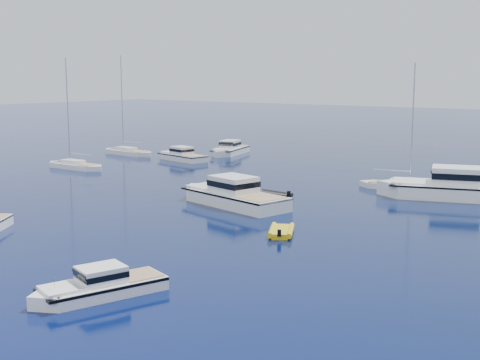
{
  "coord_description": "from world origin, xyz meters",
  "views": [
    {
      "loc": [
        25.34,
        -16.73,
        10.51
      ],
      "look_at": [
        -5.65,
        24.25,
        2.2
      ],
      "focal_mm": 47.64,
      "sensor_mm": 36.0,
      "label": 1
    }
  ],
  "objects": [
    {
      "name": "sailboat_mid_l",
      "position": [
        -34.21,
        30.19,
        0.0
      ],
      "size": [
        9.08,
        2.71,
        13.21
      ],
      "primitive_type": null,
      "rotation": [
        0.0,
        0.0,
        1.61
      ],
      "color": "white",
      "rests_on": "ground"
    },
    {
      "name": "motor_cruiser_centre",
      "position": [
        -6.6,
        24.36,
        0.0
      ],
      "size": [
        12.4,
        6.01,
        3.13
      ],
      "primitive_type": null,
      "rotation": [
        0.0,
        0.0,
        1.36
      ],
      "color": "white",
      "rests_on": "ground"
    },
    {
      "name": "motor_cruiser_horizon",
      "position": [
        -28.44,
        52.03,
        0.0
      ],
      "size": [
        5.38,
        9.83,
        2.47
      ],
      "primitive_type": null,
      "rotation": [
        0.0,
        0.0,
        3.42
      ],
      "color": "white",
      "rests_on": "ground"
    },
    {
      "name": "tender_grey_far",
      "position": [
        -5.81,
        29.34,
        0.0
      ],
      "size": [
        3.63,
        2.19,
        0.95
      ],
      "primitive_type": null,
      "rotation": [
        0.0,
        0.0,
        1.49
      ],
      "color": "black",
      "rests_on": "ground"
    },
    {
      "name": "sailboat_centre",
      "position": [
        1.59,
        40.07,
        0.0
      ],
      "size": [
        8.64,
        3.99,
        12.3
      ],
      "primitive_type": null,
      "rotation": [
        0.0,
        0.0,
        4.94
      ],
      "color": "silver",
      "rests_on": "ground"
    },
    {
      "name": "sailboat_far_l",
      "position": [
        -39.23,
        43.16,
        0.0
      ],
      "size": [
        9.6,
        2.89,
        13.97
      ],
      "primitive_type": null,
      "rotation": [
        0.0,
        0.0,
        1.53
      ],
      "color": "silver",
      "rests_on": "ground"
    },
    {
      "name": "motor_cruiser_distant",
      "position": [
        7.08,
        38.33,
        0.0
      ],
      "size": [
        14.21,
        8.36,
        3.57
      ],
      "primitive_type": null,
      "rotation": [
        0.0,
        0.0,
        1.9
      ],
      "color": "white",
      "rests_on": "ground"
    },
    {
      "name": "ground",
      "position": [
        0.0,
        0.0,
        0.0
      ],
      "size": [
        400.0,
        400.0,
        0.0
      ],
      "primitive_type": "plane",
      "color": "#081354",
      "rests_on": "ground"
    },
    {
      "name": "tender_yellow",
      "position": [
        2.28,
        18.39,
        0.0
      ],
      "size": [
        3.38,
        3.98,
        0.95
      ],
      "primitive_type": null,
      "rotation": [
        0.0,
        0.0,
        0.51
      ],
      "color": "yellow",
      "rests_on": "ground"
    },
    {
      "name": "motor_cruiser_far_l",
      "position": [
        -29.45,
        43.21,
        0.0
      ],
      "size": [
        9.04,
        4.26,
        2.28
      ],
      "primitive_type": null,
      "rotation": [
        0.0,
        0.0,
        1.38
      ],
      "color": "silver",
      "rests_on": "ground"
    },
    {
      "name": "motor_cruiser_near",
      "position": [
        2.05,
        2.73,
        0.0
      ],
      "size": [
        4.29,
        7.58,
        1.9
      ],
      "primitive_type": null,
      "rotation": [
        0.0,
        0.0,
        2.84
      ],
      "color": "white",
      "rests_on": "ground"
    }
  ]
}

